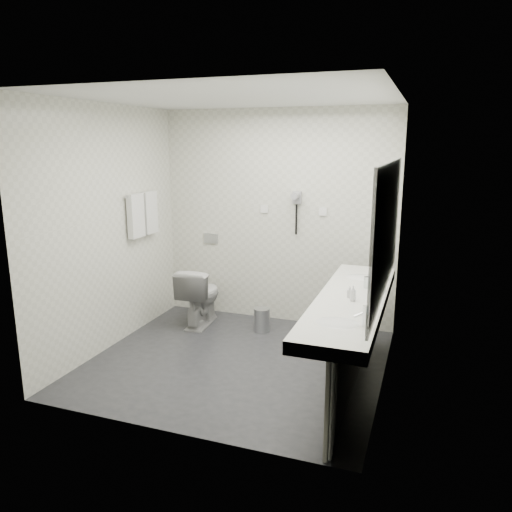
% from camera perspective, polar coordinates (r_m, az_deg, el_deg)
% --- Properties ---
extents(floor, '(2.80, 2.80, 0.00)m').
position_cam_1_polar(floor, '(4.98, -2.26, -12.10)').
color(floor, '#27272B').
rests_on(floor, ground).
extents(ceiling, '(2.80, 2.80, 0.00)m').
position_cam_1_polar(ceiling, '(4.53, -2.55, 17.91)').
color(ceiling, silver).
rests_on(ceiling, wall_back).
extents(wall_back, '(2.80, 0.00, 2.80)m').
position_cam_1_polar(wall_back, '(5.80, 2.42, 4.45)').
color(wall_back, silver).
rests_on(wall_back, floor).
extents(wall_front, '(2.80, 0.00, 2.80)m').
position_cam_1_polar(wall_front, '(3.45, -10.48, -1.68)').
color(wall_front, silver).
rests_on(wall_front, floor).
extents(wall_left, '(0.00, 2.60, 2.60)m').
position_cam_1_polar(wall_left, '(5.27, -16.68, 3.04)').
color(wall_left, silver).
rests_on(wall_left, floor).
extents(wall_right, '(0.00, 2.60, 2.60)m').
position_cam_1_polar(wall_right, '(4.28, 15.28, 0.92)').
color(wall_right, silver).
rests_on(wall_right, floor).
extents(vanity_counter, '(0.55, 2.20, 0.10)m').
position_cam_1_polar(vanity_counter, '(4.23, 10.97, -5.31)').
color(vanity_counter, white).
rests_on(vanity_counter, floor).
extents(vanity_panel, '(0.03, 2.15, 0.75)m').
position_cam_1_polar(vanity_panel, '(4.38, 11.05, -10.63)').
color(vanity_panel, gray).
rests_on(vanity_panel, floor).
extents(vanity_post_near, '(0.06, 0.06, 0.75)m').
position_cam_1_polar(vanity_post_near, '(3.45, 8.80, -17.35)').
color(vanity_post_near, silver).
rests_on(vanity_post_near, floor).
extents(vanity_post_far, '(0.06, 0.06, 0.75)m').
position_cam_1_polar(vanity_post_far, '(5.34, 13.09, -6.34)').
color(vanity_post_far, silver).
rests_on(vanity_post_far, floor).
extents(mirror, '(0.02, 2.20, 1.05)m').
position_cam_1_polar(mirror, '(4.05, 15.00, 3.15)').
color(mirror, '#B2BCC6').
rests_on(mirror, wall_right).
extents(basin_near, '(0.40, 0.31, 0.05)m').
position_cam_1_polar(basin_near, '(3.61, 9.39, -7.88)').
color(basin_near, white).
rests_on(basin_near, vanity_counter).
extents(basin_far, '(0.40, 0.31, 0.05)m').
position_cam_1_polar(basin_far, '(4.84, 12.18, -2.60)').
color(basin_far, white).
rests_on(basin_far, vanity_counter).
extents(faucet_near, '(0.04, 0.04, 0.15)m').
position_cam_1_polar(faucet_near, '(3.56, 12.55, -6.82)').
color(faucet_near, silver).
rests_on(faucet_near, vanity_counter).
extents(faucet_far, '(0.04, 0.04, 0.15)m').
position_cam_1_polar(faucet_far, '(4.80, 14.54, -1.75)').
color(faucet_far, silver).
rests_on(faucet_far, vanity_counter).
extents(soap_bottle_a, '(0.05, 0.05, 0.10)m').
position_cam_1_polar(soap_bottle_a, '(4.19, 10.83, -4.04)').
color(soap_bottle_a, silver).
rests_on(soap_bottle_a, vanity_counter).
extents(soap_bottle_c, '(0.06, 0.06, 0.13)m').
position_cam_1_polar(soap_bottle_c, '(4.09, 11.18, -4.25)').
color(soap_bottle_c, silver).
rests_on(soap_bottle_c, vanity_counter).
extents(glass_left, '(0.06, 0.06, 0.10)m').
position_cam_1_polar(glass_left, '(4.48, 12.75, -3.00)').
color(glass_left, silver).
rests_on(glass_left, vanity_counter).
extents(glass_right, '(0.07, 0.07, 0.11)m').
position_cam_1_polar(glass_right, '(4.42, 14.46, -3.22)').
color(glass_right, silver).
rests_on(glass_right, vanity_counter).
extents(toilet, '(0.44, 0.72, 0.70)m').
position_cam_1_polar(toilet, '(5.86, -6.51, -4.59)').
color(toilet, white).
rests_on(toilet, floor).
extents(flush_plate, '(0.18, 0.02, 0.12)m').
position_cam_1_polar(flush_plate, '(6.14, -5.25, 2.04)').
color(flush_plate, '#B2B5BA').
rests_on(flush_plate, wall_back).
extents(pedal_bin, '(0.22, 0.22, 0.26)m').
position_cam_1_polar(pedal_bin, '(5.67, 0.69, -7.46)').
color(pedal_bin, '#B2B5BA').
rests_on(pedal_bin, floor).
extents(bin_lid, '(0.18, 0.18, 0.02)m').
position_cam_1_polar(bin_lid, '(5.63, 0.70, -6.16)').
color(bin_lid, '#B2B5BA').
rests_on(bin_lid, pedal_bin).
extents(towel_rail, '(0.02, 0.62, 0.02)m').
position_cam_1_polar(towel_rail, '(5.65, -13.18, 6.96)').
color(towel_rail, silver).
rests_on(towel_rail, wall_left).
extents(towel_near, '(0.07, 0.24, 0.48)m').
position_cam_1_polar(towel_near, '(5.56, -13.75, 4.54)').
color(towel_near, silver).
rests_on(towel_near, towel_rail).
extents(towel_far, '(0.07, 0.24, 0.48)m').
position_cam_1_polar(towel_far, '(5.79, -12.24, 4.95)').
color(towel_far, silver).
rests_on(towel_far, towel_rail).
extents(dryer_cradle, '(0.10, 0.04, 0.14)m').
position_cam_1_polar(dryer_cradle, '(5.67, 4.78, 6.77)').
color(dryer_cradle, gray).
rests_on(dryer_cradle, wall_back).
extents(dryer_barrel, '(0.08, 0.14, 0.08)m').
position_cam_1_polar(dryer_barrel, '(5.60, 4.60, 7.00)').
color(dryer_barrel, gray).
rests_on(dryer_barrel, dryer_cradle).
extents(dryer_cord, '(0.02, 0.02, 0.35)m').
position_cam_1_polar(dryer_cord, '(5.69, 4.70, 4.25)').
color(dryer_cord, black).
rests_on(dryer_cord, dryer_cradle).
extents(switch_plate_a, '(0.09, 0.02, 0.09)m').
position_cam_1_polar(switch_plate_a, '(5.82, 0.98, 5.48)').
color(switch_plate_a, white).
rests_on(switch_plate_a, wall_back).
extents(switch_plate_b, '(0.09, 0.02, 0.09)m').
position_cam_1_polar(switch_plate_b, '(5.64, 7.76, 5.12)').
color(switch_plate_b, white).
rests_on(switch_plate_b, wall_back).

